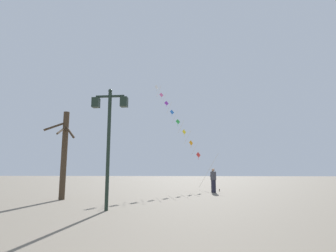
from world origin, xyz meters
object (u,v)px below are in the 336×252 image
(kite_train, at_px, (178,123))
(kite_flyer, at_px, (213,180))
(bare_tree, at_px, (64,152))
(twin_lantern_lamp_post, at_px, (109,125))

(kite_train, bearing_deg, kite_flyer, -62.76)
(bare_tree, bearing_deg, kite_train, 64.00)
(kite_train, bearing_deg, bare_tree, -116.00)
(twin_lantern_lamp_post, xyz_separation_m, kite_train, (1.88, 15.31, 2.73))
(kite_train, height_order, kite_flyer, kite_train)
(kite_train, distance_m, kite_flyer, 7.98)
(twin_lantern_lamp_post, relative_size, kite_train, 0.44)
(twin_lantern_lamp_post, bearing_deg, kite_train, 82.99)
(kite_train, bearing_deg, twin_lantern_lamp_post, -97.01)
(twin_lantern_lamp_post, relative_size, bare_tree, 1.01)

